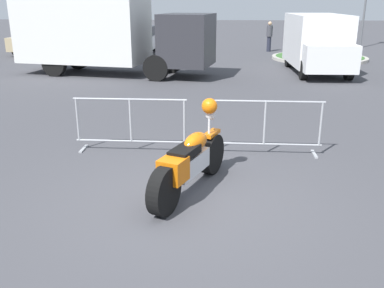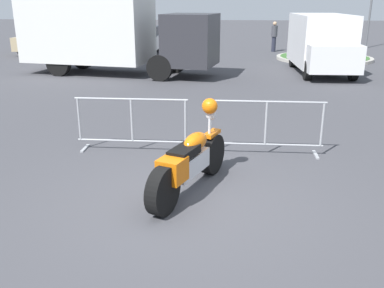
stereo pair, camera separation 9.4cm
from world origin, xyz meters
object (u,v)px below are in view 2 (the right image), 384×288
motorcycle (190,161)px  box_truck (108,33)px  parked_car_white (143,40)px  crowd_barrier_near (132,124)px  pedestrian (274,35)px  crowd_barrier_far (266,127)px  parked_car_tan (45,39)px  delivery_van (321,42)px  parked_car_blue (91,41)px

motorcycle → box_truck: 11.78m
motorcycle → parked_car_white: size_ratio=0.52×
crowd_barrier_near → pedestrian: pedestrian is taller
crowd_barrier_near → crowd_barrier_far: 2.61m
crowd_barrier_far → pedestrian: size_ratio=1.31×
parked_car_tan → pedestrian: size_ratio=2.63×
crowd_barrier_far → box_truck: 10.71m
box_truck → delivery_van: box_truck is taller
box_truck → parked_car_white: size_ratio=1.82×
motorcycle → crowd_barrier_near: motorcycle is taller
motorcycle → pedestrian: size_ratio=1.35×
parked_car_white → pedestrian: size_ratio=2.59×
parked_car_white → pedestrian: pedestrian is taller
delivery_van → parked_car_tan: delivery_van is taller
parked_car_blue → pedestrian: (10.20, 1.82, 0.21)m
crowd_barrier_near → pedestrian: (4.48, 17.60, 0.37)m
crowd_barrier_far → parked_car_tan: size_ratio=0.50×
crowd_barrier_near → box_truck: size_ratio=0.28×
delivery_van → parked_car_tan: 15.40m
crowd_barrier_near → pedestrian: 18.17m
pedestrian → crowd_barrier_near: bearing=-142.1°
box_truck → pedestrian: size_ratio=4.72×
parked_car_blue → pedestrian: pedestrian is taller
crowd_barrier_far → parked_car_blue: (-8.34, 15.79, 0.15)m
parked_car_tan → parked_car_white: bearing=-87.8°
motorcycle → crowd_barrier_near: bearing=57.1°
crowd_barrier_near → delivery_van: delivery_van is taller
box_truck → parked_car_white: box_truck is taller
delivery_van → pedestrian: (-1.15, 7.39, -0.32)m
parked_car_tan → parked_car_blue: size_ratio=1.07×
parked_car_tan → crowd_barrier_near: bearing=-150.4°
parked_car_tan → parked_car_blue: (2.84, -0.37, -0.05)m
motorcycle → box_truck: box_truck is taller
motorcycle → parked_car_tan: size_ratio=0.52×
delivery_van → parked_car_blue: bearing=-117.5°
crowd_barrier_near → motorcycle: bearing=-54.3°
pedestrian → parked_car_white: bearing=152.9°
box_truck → parked_car_white: (0.02, 7.08, -0.89)m
crowd_barrier_near → box_truck: box_truck is taller
crowd_barrier_far → parked_car_tan: parked_car_tan is taller
crowd_barrier_far → parked_car_blue: size_ratio=0.53×
delivery_van → pedestrian: bearing=-172.5°
motorcycle → delivery_van: (4.33, 12.03, 0.73)m
box_truck → parked_car_tan: 9.07m
crowd_barrier_far → parked_car_tan: 19.65m
parked_car_tan → crowd_barrier_far: bearing=-143.6°
crowd_barrier_near → delivery_van: size_ratio=0.44×
motorcycle → crowd_barrier_far: motorcycle is taller
parked_car_white → motorcycle: bearing=-165.2°
motorcycle → delivery_van: size_ratio=0.45×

